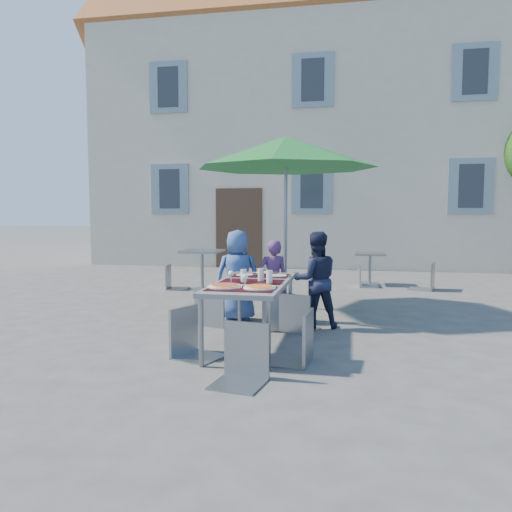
% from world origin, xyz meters
% --- Properties ---
extents(ground, '(90.00, 90.00, 0.00)m').
position_xyz_m(ground, '(0.00, 0.00, 0.00)').
color(ground, '#404042').
rests_on(ground, ground).
extents(building, '(13.60, 8.20, 11.10)m').
position_xyz_m(building, '(-0.00, 11.50, 4.85)').
color(building, '#BCAB97').
rests_on(building, ground).
extents(dining_table, '(0.80, 1.85, 0.76)m').
position_xyz_m(dining_table, '(-0.04, -0.43, 0.70)').
color(dining_table, '#4F4F55').
rests_on(dining_table, ground).
extents(pizza_near_left, '(0.37, 0.37, 0.03)m').
position_xyz_m(pizza_near_left, '(-0.23, -0.92, 0.77)').
color(pizza_near_left, white).
rests_on(pizza_near_left, dining_table).
extents(pizza_near_right, '(0.34, 0.34, 0.03)m').
position_xyz_m(pizza_near_right, '(0.15, -0.94, 0.77)').
color(pizza_near_right, white).
rests_on(pizza_near_right, dining_table).
extents(glassware, '(0.51, 0.45, 0.15)m').
position_xyz_m(glassware, '(0.00, -0.51, 0.83)').
color(glassware, silver).
rests_on(glassware, dining_table).
extents(place_settings, '(0.69, 0.52, 0.01)m').
position_xyz_m(place_settings, '(-0.02, 0.20, 0.76)').
color(place_settings, white).
rests_on(place_settings, dining_table).
extents(child_0, '(0.71, 0.54, 1.30)m').
position_xyz_m(child_0, '(-0.51, 0.87, 0.65)').
color(child_0, '#365395').
rests_on(child_0, ground).
extents(child_1, '(0.49, 0.40, 1.16)m').
position_xyz_m(child_1, '(-0.01, 0.97, 0.58)').
color(child_1, '#583266').
rests_on(child_1, ground).
extents(child_2, '(0.70, 0.52, 1.29)m').
position_xyz_m(child_2, '(0.61, 0.64, 0.65)').
color(child_2, '#191D37').
rests_on(child_2, ground).
extents(chair_0, '(0.52, 0.52, 0.99)m').
position_xyz_m(chair_0, '(-0.76, 0.48, 0.58)').
color(chair_0, gray).
rests_on(chair_0, ground).
extents(chair_1, '(0.52, 0.52, 0.94)m').
position_xyz_m(chair_1, '(0.13, 0.41, 0.55)').
color(chair_1, gray).
rests_on(chair_1, ground).
extents(chair_2, '(0.53, 0.53, 0.96)m').
position_xyz_m(chair_2, '(0.41, 0.34, 0.56)').
color(chair_2, gray).
rests_on(chair_2, ground).
extents(chair_3, '(0.58, 0.58, 1.00)m').
position_xyz_m(chair_3, '(-0.59, -0.97, 0.59)').
color(chair_3, gray).
rests_on(chair_3, ground).
extents(chair_4, '(0.50, 0.50, 1.03)m').
position_xyz_m(chair_4, '(0.56, -1.00, 0.61)').
color(chair_4, gray).
rests_on(chair_4, ground).
extents(chair_5, '(0.51, 0.52, 1.01)m').
position_xyz_m(chair_5, '(0.12, -1.64, 0.59)').
color(chair_5, gray).
rests_on(chair_5, ground).
extents(patio_umbrella, '(2.87, 2.87, 2.73)m').
position_xyz_m(patio_umbrella, '(0.04, 1.90, 2.47)').
color(patio_umbrella, '#B2B4BA').
rests_on(patio_umbrella, ground).
extents(cafe_table_0, '(0.75, 0.75, 0.80)m').
position_xyz_m(cafe_table_0, '(-1.81, 3.39, 0.57)').
color(cafe_table_0, '#B2B4BA').
rests_on(cafe_table_0, ground).
extents(bg_chair_l_0, '(0.47, 0.46, 0.92)m').
position_xyz_m(bg_chair_l_0, '(-2.45, 3.48, 0.54)').
color(bg_chair_l_0, gray).
rests_on(bg_chair_l_0, ground).
extents(bg_chair_r_0, '(0.56, 0.56, 0.98)m').
position_xyz_m(bg_chair_r_0, '(-1.26, 3.45, 0.58)').
color(bg_chair_r_0, gray).
rests_on(bg_chair_r_0, ground).
extents(cafe_table_1, '(0.63, 0.63, 0.68)m').
position_xyz_m(cafe_table_1, '(1.47, 4.83, 0.44)').
color(cafe_table_1, '#B2B4BA').
rests_on(cafe_table_1, ground).
extents(bg_chair_l_1, '(0.40, 0.39, 0.86)m').
position_xyz_m(bg_chair_l_1, '(1.35, 4.51, 0.50)').
color(bg_chair_l_1, '#939A9E').
rests_on(bg_chair_l_1, ground).
extents(bg_chair_r_1, '(0.57, 0.57, 1.05)m').
position_xyz_m(bg_chair_r_1, '(2.56, 4.33, 0.62)').
color(bg_chair_r_1, gray).
rests_on(bg_chair_r_1, ground).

